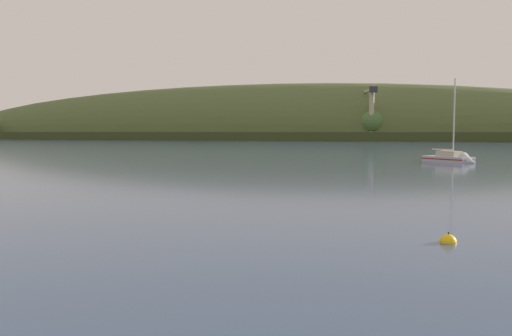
{
  "coord_description": "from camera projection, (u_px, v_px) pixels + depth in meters",
  "views": [
    {
      "loc": [
        14.99,
        -2.65,
        3.97
      ],
      "look_at": [
        7.26,
        30.01,
        1.55
      ],
      "focal_mm": 35.78,
      "sensor_mm": 36.0,
      "label": 1
    }
  ],
  "objects": [
    {
      "name": "dockside_crane",
      "position": [
        371.0,
        114.0,
        213.53
      ],
      "size": [
        6.54,
        15.02,
        22.95
      ],
      "rotation": [
        0.0,
        0.0,
        1.84
      ],
      "color": "#4C4C51",
      "rests_on": "ground"
    },
    {
      "name": "far_shoreline_hill",
      "position": [
        267.0,
        139.0,
        255.71
      ],
      "size": [
        498.56,
        103.79,
        55.05
      ],
      "rotation": [
        0.0,
        0.0,
        -0.06
      ],
      "color": "#35401E",
      "rests_on": "ground"
    },
    {
      "name": "sailboat_near_mooring",
      "position": [
        453.0,
        160.0,
        65.27
      ],
      "size": [
        6.78,
        6.92,
        11.8
      ],
      "rotation": [
        0.0,
        0.0,
        5.48
      ],
      "color": "#ADB2BC",
      "rests_on": "ground"
    },
    {
      "name": "mooring_buoy_midchannel",
      "position": [
        448.0,
        242.0,
        18.23
      ],
      "size": [
        0.6,
        0.6,
        0.68
      ],
      "color": "yellow",
      "rests_on": "ground"
    }
  ]
}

